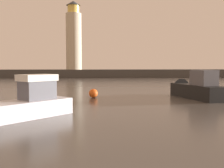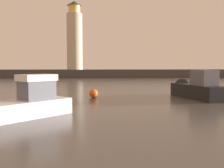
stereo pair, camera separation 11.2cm
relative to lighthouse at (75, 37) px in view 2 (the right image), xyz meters
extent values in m
plane|color=#4C4742|center=(5.92, -34.03, -10.88)|extent=(220.00, 220.00, 0.00)
cube|color=#423F3D|center=(5.92, 0.00, -9.77)|extent=(86.26, 5.95, 2.22)
cylinder|color=beige|center=(0.00, 0.00, -1.17)|extent=(4.18, 4.18, 14.99)
cylinder|color=#F2CC59|center=(0.00, 0.00, 7.38)|extent=(3.13, 3.13, 2.10)
cone|color=#33383D|center=(0.00, 0.00, 9.03)|extent=(3.76, 3.76, 1.20)
cube|color=silver|center=(0.53, -54.90, -10.36)|extent=(5.56, 5.55, 1.04)
cube|color=#595960|center=(1.14, -54.30, -9.25)|extent=(2.40, 2.40, 1.18)
cube|color=silver|center=(1.14, -54.30, -8.46)|extent=(2.65, 2.64, 0.41)
cube|color=black|center=(14.92, -46.63, -10.21)|extent=(3.47, 7.00, 1.34)
cone|color=black|center=(14.15, -42.81, -10.14)|extent=(2.45, 2.34, 2.10)
cube|color=#595960|center=(15.12, -47.59, -8.81)|extent=(2.05, 2.54, 1.45)
sphere|color=#EA5919|center=(4.79, -45.28, -10.44)|extent=(0.89, 0.89, 0.89)
camera|label=1|loc=(4.55, -71.13, -7.72)|focal=41.69mm
camera|label=2|loc=(4.67, -71.14, -7.72)|focal=41.69mm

